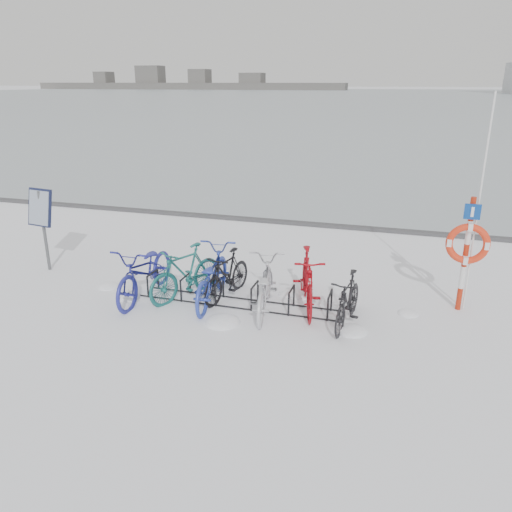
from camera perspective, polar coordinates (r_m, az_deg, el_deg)
The scene contains 15 objects.
ground at distance 9.76m, azimuth -2.19°, elevation -5.47°, with size 900.00×900.00×0.00m, color white.
ice_sheet at distance 163.45m, azimuth 16.49°, elevation 17.13°, with size 400.00×298.00×0.02m, color #A3B0B9.
quay_edge at distance 15.11m, azimuth 5.06°, elevation 3.74°, with size 400.00×0.25×0.10m, color #3F3F42.
bike_rack at distance 9.68m, azimuth -2.21°, elevation -4.50°, with size 4.00×0.48×0.46m.
info_board at distance 12.03m, azimuth -23.39°, elevation 4.59°, with size 0.66×0.32×1.88m.
lifebuoy_station at distance 9.76m, azimuth 23.06°, elevation 1.29°, with size 0.76×0.22×3.94m.
shoreline at distance 296.03m, azimuth -8.67°, elevation 18.85°, with size 180.00×12.00×9.50m.
bike_0 at distance 10.12m, azimuth -12.51°, elevation -1.48°, with size 0.76×2.19×1.15m, color navy.
bike_1 at distance 9.97m, azimuth -8.06°, elevation -1.70°, with size 0.51×1.82×1.09m, color #195F5D.
bike_2 at distance 9.73m, azimuth -5.14°, elevation -2.09°, with size 0.73×2.09×1.10m, color #283DA8.
bike_3 at distance 9.90m, azimuth -3.33°, elevation -2.01°, with size 0.46×1.64×0.98m, color black.
bike_4 at distance 9.29m, azimuth 0.90°, elevation -3.32°, with size 0.68×1.96×1.03m, color #B9BBC2.
bike_5 at distance 9.42m, azimuth 5.88°, elevation -2.65°, with size 0.55×1.93×1.16m, color #9E0B14.
bike_6 at distance 8.94m, azimuth 10.46°, elevation -4.82°, with size 0.45×1.60×0.96m, color black.
snow_drifts at distance 9.61m, azimuth -2.57°, elevation -5.89°, with size 6.47×2.08×0.22m.
Camera 1 is at (2.91, -8.37, 4.09)m, focal length 35.00 mm.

